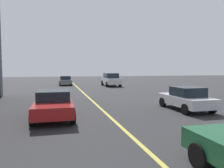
% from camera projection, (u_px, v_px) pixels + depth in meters
% --- Properties ---
extents(lane_centre_line, '(80.00, 0.16, 0.01)m').
position_uv_depth(lane_centre_line, '(102.00, 110.00, 12.82)').
color(lane_centre_line, '#D8C64C').
rests_on(lane_centre_line, ground_plane).
extents(car_red_parked_b, '(4.40, 1.95, 1.37)m').
position_uv_depth(car_red_parked_b, '(53.00, 104.00, 10.82)').
color(car_red_parked_b, '#B21E1E').
rests_on(car_red_parked_b, ground_plane).
extents(car_grey_oncoming, '(3.90, 1.89, 1.40)m').
position_uv_depth(car_grey_oncoming, '(65.00, 81.00, 32.73)').
color(car_grey_oncoming, slate).
rests_on(car_grey_oncoming, ground_plane).
extents(car_white_parked_a, '(4.70, 2.14, 1.88)m').
position_uv_depth(car_white_parked_a, '(111.00, 79.00, 30.82)').
color(car_white_parked_a, silver).
rests_on(car_white_parked_a, ground_plane).
extents(car_white_trailing, '(3.90, 1.89, 1.40)m').
position_uv_depth(car_white_trailing, '(186.00, 98.00, 12.83)').
color(car_white_trailing, silver).
rests_on(car_white_trailing, ground_plane).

